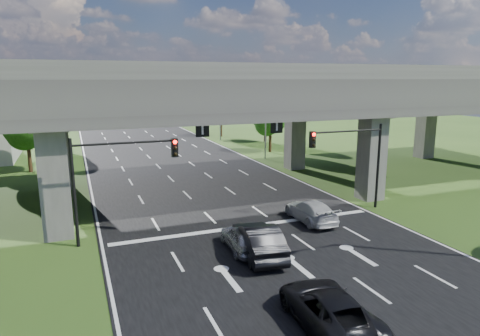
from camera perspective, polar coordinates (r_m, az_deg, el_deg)
ground at (r=23.93m, az=4.55°, el=-10.44°), size 160.00×160.00×0.00m
road at (r=32.70m, az=-3.12°, el=-4.20°), size 18.00×120.00×0.03m
overpass at (r=33.34m, az=-4.38°, el=9.89°), size 80.00×15.00×10.00m
signal_right at (r=30.01m, az=14.91°, el=2.12°), size 5.76×0.54×6.00m
signal_left at (r=24.38m, az=-16.33°, el=-0.16°), size 5.76×0.54×6.00m
streetlight_far at (r=48.26m, az=3.03°, el=8.06°), size 3.38×0.25×10.00m
streetlight_beyond at (r=63.15m, az=-3.04°, el=8.97°), size 3.38×0.25×10.00m
tree_left_near at (r=46.25m, az=-26.58°, el=5.38°), size 4.50×4.50×7.80m
tree_left_mid at (r=54.56m, az=-28.97°, el=5.28°), size 3.91×3.90×6.76m
tree_left_far at (r=62.07m, az=-24.47°, el=7.23°), size 4.80×4.80×8.32m
tree_right_near at (r=53.22m, az=4.13°, el=6.95°), size 4.20×4.20×7.28m
tree_right_mid at (r=61.74m, az=3.45°, el=7.34°), size 3.91×3.90×6.76m
tree_right_far at (r=67.62m, az=-2.53°, el=8.30°), size 4.50×4.50×7.80m
car_silver at (r=23.13m, az=0.33°, el=-9.32°), size 1.81×4.05×1.35m
car_dark at (r=22.47m, az=2.48°, el=-9.56°), size 2.44×5.26×1.67m
car_white at (r=28.01m, az=9.42°, el=-5.66°), size 1.98×4.67×1.34m
car_trailing at (r=16.91m, az=11.73°, el=-17.91°), size 2.74×5.31×1.43m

